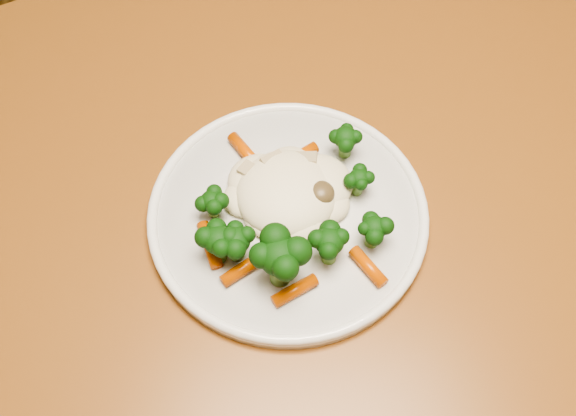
{
  "coord_description": "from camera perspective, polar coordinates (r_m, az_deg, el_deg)",
  "views": [
    {
      "loc": [
        0.06,
        -0.6,
        1.35
      ],
      "look_at": [
        0.08,
        -0.23,
        0.77
      ],
      "focal_mm": 45.0,
      "sensor_mm": 36.0,
      "label": 1
    }
  ],
  "objects": [
    {
      "name": "dining_table",
      "position": [
        0.82,
        2.03,
        -0.76
      ],
      "size": [
        1.34,
        1.15,
        0.75
      ],
      "rotation": [
        0.0,
        0.0,
        0.42
      ],
      "color": "brown",
      "rests_on": "ground"
    },
    {
      "name": "meal",
      "position": [
        0.66,
        -0.11,
        -0.26
      ],
      "size": [
        0.18,
        0.19,
        0.05
      ],
      "color": "#FDF2CA",
      "rests_on": "plate"
    },
    {
      "name": "plate",
      "position": [
        0.69,
        0.0,
        -0.61
      ],
      "size": [
        0.27,
        0.27,
        0.01
      ],
      "primitive_type": "cylinder",
      "color": "white",
      "rests_on": "dining_table"
    }
  ]
}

